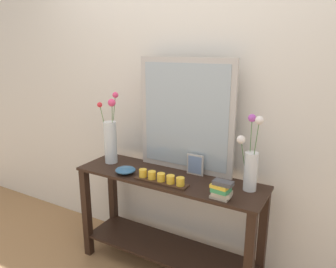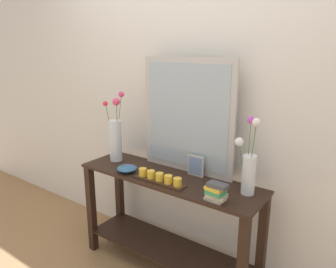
% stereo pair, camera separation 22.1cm
% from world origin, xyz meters
% --- Properties ---
extents(wall_back, '(6.40, 0.08, 2.70)m').
position_xyz_m(wall_back, '(0.00, 0.32, 1.35)').
color(wall_back, silver).
rests_on(wall_back, ground).
extents(console_table, '(1.39, 0.41, 0.77)m').
position_xyz_m(console_table, '(0.00, 0.00, 0.46)').
color(console_table, black).
rests_on(console_table, ground).
extents(mirror_leaning, '(0.74, 0.03, 0.83)m').
position_xyz_m(mirror_leaning, '(0.05, 0.17, 1.18)').
color(mirror_leaning, '#B7B2AD').
rests_on(mirror_leaning, console_table).
extents(tall_vase_left, '(0.16, 0.17, 0.55)m').
position_xyz_m(tall_vase_left, '(-0.54, 0.03, 0.97)').
color(tall_vase_left, silver).
rests_on(tall_vase_left, console_table).
extents(vase_right, '(0.17, 0.14, 0.50)m').
position_xyz_m(vase_right, '(0.56, 0.07, 0.95)').
color(vase_right, silver).
rests_on(vase_right, console_table).
extents(candle_tray, '(0.39, 0.09, 0.07)m').
position_xyz_m(candle_tray, '(0.01, -0.12, 0.79)').
color(candle_tray, '#382316').
rests_on(candle_tray, console_table).
extents(picture_frame_small, '(0.13, 0.01, 0.15)m').
position_xyz_m(picture_frame_small, '(0.15, 0.12, 0.84)').
color(picture_frame_small, '#B7B2AD').
rests_on(picture_frame_small, console_table).
extents(decorative_bowl, '(0.15, 0.15, 0.05)m').
position_xyz_m(decorative_bowl, '(-0.30, -0.11, 0.79)').
color(decorative_bowl, '#2D5B84').
rests_on(decorative_bowl, console_table).
extents(book_stack, '(0.14, 0.10, 0.12)m').
position_xyz_m(book_stack, '(0.45, -0.13, 0.82)').
color(book_stack, '#B2A893').
rests_on(book_stack, console_table).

